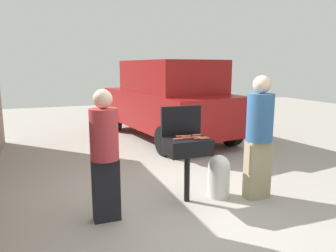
{
  "coord_description": "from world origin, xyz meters",
  "views": [
    {
      "loc": [
        -1.75,
        -3.79,
        1.89
      ],
      "look_at": [
        -0.04,
        0.63,
        1.0
      ],
      "focal_mm": 34.51,
      "sensor_mm": 36.0,
      "label": 1
    }
  ],
  "objects_px": {
    "hot_dog_7": "(198,139)",
    "parked_minivan": "(168,99)",
    "person_left": "(105,151)",
    "hot_dog_5": "(202,138)",
    "bbq_grill": "(187,148)",
    "hot_dog_8": "(187,138)",
    "hot_dog_2": "(178,139)",
    "hot_dog_6": "(196,137)",
    "hot_dog_0": "(196,135)",
    "hot_dog_9": "(204,139)",
    "hot_dog_4": "(180,136)",
    "hot_dog_1": "(187,136)",
    "person_right": "(259,133)",
    "hot_dog_3": "(186,137)",
    "propane_tank": "(219,175)"
  },
  "relations": [
    {
      "from": "hot_dog_7",
      "to": "parked_minivan",
      "type": "bearing_deg",
      "value": 74.34
    },
    {
      "from": "hot_dog_2",
      "to": "propane_tank",
      "type": "height_order",
      "value": "hot_dog_2"
    },
    {
      "from": "hot_dog_3",
      "to": "hot_dog_9",
      "type": "height_order",
      "value": "same"
    },
    {
      "from": "hot_dog_0",
      "to": "hot_dog_6",
      "type": "bearing_deg",
      "value": -118.31
    },
    {
      "from": "person_left",
      "to": "parked_minivan",
      "type": "bearing_deg",
      "value": 59.74
    },
    {
      "from": "hot_dog_7",
      "to": "person_left",
      "type": "xyz_separation_m",
      "value": [
        -1.27,
        -0.04,
        -0.04
      ]
    },
    {
      "from": "hot_dog_8",
      "to": "parked_minivan",
      "type": "height_order",
      "value": "parked_minivan"
    },
    {
      "from": "propane_tank",
      "to": "parked_minivan",
      "type": "relative_size",
      "value": 0.13
    },
    {
      "from": "hot_dog_1",
      "to": "parked_minivan",
      "type": "relative_size",
      "value": 0.03
    },
    {
      "from": "hot_dog_3",
      "to": "hot_dog_0",
      "type": "bearing_deg",
      "value": 14.74
    },
    {
      "from": "propane_tank",
      "to": "person_right",
      "type": "height_order",
      "value": "person_right"
    },
    {
      "from": "propane_tank",
      "to": "hot_dog_8",
      "type": "bearing_deg",
      "value": -176.24
    },
    {
      "from": "hot_dog_9",
      "to": "bbq_grill",
      "type": "bearing_deg",
      "value": 141.93
    },
    {
      "from": "hot_dog_3",
      "to": "person_right",
      "type": "relative_size",
      "value": 0.07
    },
    {
      "from": "parked_minivan",
      "to": "propane_tank",
      "type": "bearing_deg",
      "value": 71.12
    },
    {
      "from": "hot_dog_0",
      "to": "hot_dog_5",
      "type": "distance_m",
      "value": 0.18
    },
    {
      "from": "hot_dog_4",
      "to": "hot_dog_7",
      "type": "distance_m",
      "value": 0.28
    },
    {
      "from": "hot_dog_4",
      "to": "hot_dog_8",
      "type": "relative_size",
      "value": 1.0
    },
    {
      "from": "hot_dog_3",
      "to": "hot_dog_9",
      "type": "xyz_separation_m",
      "value": [
        0.19,
        -0.19,
        0.0
      ]
    },
    {
      "from": "hot_dog_3",
      "to": "hot_dog_5",
      "type": "bearing_deg",
      "value": -33.31
    },
    {
      "from": "bbq_grill",
      "to": "hot_dog_4",
      "type": "bearing_deg",
      "value": 119.69
    },
    {
      "from": "person_right",
      "to": "hot_dog_6",
      "type": "bearing_deg",
      "value": -15.85
    },
    {
      "from": "bbq_grill",
      "to": "hot_dog_6",
      "type": "distance_m",
      "value": 0.2
    },
    {
      "from": "hot_dog_0",
      "to": "hot_dog_7",
      "type": "xyz_separation_m",
      "value": [
        -0.07,
        -0.2,
        0.0
      ]
    },
    {
      "from": "hot_dog_9",
      "to": "parked_minivan",
      "type": "height_order",
      "value": "parked_minivan"
    },
    {
      "from": "hot_dog_6",
      "to": "parked_minivan",
      "type": "height_order",
      "value": "parked_minivan"
    },
    {
      "from": "parked_minivan",
      "to": "hot_dog_5",
      "type": "bearing_deg",
      "value": 66.97
    },
    {
      "from": "hot_dog_2",
      "to": "hot_dog_6",
      "type": "relative_size",
      "value": 1.0
    },
    {
      "from": "hot_dog_5",
      "to": "person_right",
      "type": "xyz_separation_m",
      "value": [
        0.81,
        -0.16,
        0.03
      ]
    },
    {
      "from": "propane_tank",
      "to": "person_right",
      "type": "bearing_deg",
      "value": -26.36
    },
    {
      "from": "hot_dog_5",
      "to": "hot_dog_9",
      "type": "distance_m",
      "value": 0.06
    },
    {
      "from": "bbq_grill",
      "to": "hot_dog_8",
      "type": "relative_size",
      "value": 6.99
    },
    {
      "from": "hot_dog_5",
      "to": "hot_dog_9",
      "type": "relative_size",
      "value": 1.0
    },
    {
      "from": "hot_dog_2",
      "to": "hot_dog_5",
      "type": "height_order",
      "value": "same"
    },
    {
      "from": "hot_dog_0",
      "to": "hot_dog_9",
      "type": "height_order",
      "value": "same"
    },
    {
      "from": "hot_dog_5",
      "to": "propane_tank",
      "type": "bearing_deg",
      "value": 14.0
    },
    {
      "from": "person_left",
      "to": "bbq_grill",
      "type": "bearing_deg",
      "value": 8.01
    },
    {
      "from": "hot_dog_4",
      "to": "hot_dog_5",
      "type": "relative_size",
      "value": 1.0
    },
    {
      "from": "person_left",
      "to": "person_right",
      "type": "relative_size",
      "value": 0.92
    },
    {
      "from": "hot_dog_2",
      "to": "hot_dog_4",
      "type": "distance_m",
      "value": 0.18
    },
    {
      "from": "hot_dog_5",
      "to": "hot_dog_7",
      "type": "relative_size",
      "value": 1.0
    },
    {
      "from": "hot_dog_1",
      "to": "hot_dog_8",
      "type": "bearing_deg",
      "value": -111.55
    },
    {
      "from": "hot_dog_3",
      "to": "person_left",
      "type": "relative_size",
      "value": 0.08
    },
    {
      "from": "hot_dog_2",
      "to": "hot_dog_6",
      "type": "distance_m",
      "value": 0.27
    },
    {
      "from": "hot_dog_5",
      "to": "hot_dog_2",
      "type": "bearing_deg",
      "value": 172.73
    },
    {
      "from": "parked_minivan",
      "to": "person_left",
      "type": "bearing_deg",
      "value": 51.19
    },
    {
      "from": "hot_dog_7",
      "to": "hot_dog_8",
      "type": "bearing_deg",
      "value": 149.96
    },
    {
      "from": "hot_dog_5",
      "to": "hot_dog_8",
      "type": "relative_size",
      "value": 1.0
    },
    {
      "from": "hot_dog_0",
      "to": "person_right",
      "type": "distance_m",
      "value": 0.88
    },
    {
      "from": "hot_dog_6",
      "to": "hot_dog_2",
      "type": "bearing_deg",
      "value": -176.6
    }
  ]
}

